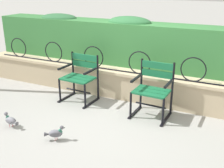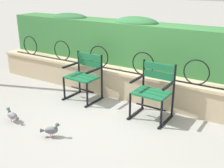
{
  "view_description": "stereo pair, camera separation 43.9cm",
  "coord_description": "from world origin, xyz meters",
  "px_view_note": "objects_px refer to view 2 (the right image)",
  "views": [
    {
      "loc": [
        1.77,
        -3.55,
        2.09
      ],
      "look_at": [
        0.0,
        0.17,
        0.55
      ],
      "focal_mm": 44.22,
      "sensor_mm": 36.0,
      "label": 1
    },
    {
      "loc": [
        2.15,
        -3.34,
        2.09
      ],
      "look_at": [
        0.0,
        0.17,
        0.55
      ],
      "focal_mm": 44.22,
      "sensor_mm": 36.0,
      "label": 2
    }
  ],
  "objects_px": {
    "park_chair_right": "(154,90)",
    "pigeon_near_chairs": "(12,115)",
    "park_chair_left": "(84,75)",
    "pigeon_far_side": "(51,130)"
  },
  "relations": [
    {
      "from": "park_chair_left",
      "to": "park_chair_right",
      "type": "bearing_deg",
      "value": -1.55
    },
    {
      "from": "park_chair_left",
      "to": "pigeon_far_side",
      "type": "xyz_separation_m",
      "value": [
        0.43,
        -1.38,
        -0.35
      ]
    },
    {
      "from": "park_chair_left",
      "to": "pigeon_near_chairs",
      "type": "height_order",
      "value": "park_chair_left"
    },
    {
      "from": "park_chair_right",
      "to": "pigeon_far_side",
      "type": "height_order",
      "value": "park_chair_right"
    },
    {
      "from": "park_chair_right",
      "to": "pigeon_near_chairs",
      "type": "relative_size",
      "value": 3.07
    },
    {
      "from": "pigeon_far_side",
      "to": "park_chair_right",
      "type": "bearing_deg",
      "value": 54.1
    },
    {
      "from": "pigeon_far_side",
      "to": "pigeon_near_chairs",
      "type": "bearing_deg",
      "value": 178.85
    },
    {
      "from": "park_chair_right",
      "to": "pigeon_near_chairs",
      "type": "bearing_deg",
      "value": -143.8
    },
    {
      "from": "pigeon_near_chairs",
      "to": "pigeon_far_side",
      "type": "height_order",
      "value": "same"
    },
    {
      "from": "park_chair_left",
      "to": "park_chair_right",
      "type": "xyz_separation_m",
      "value": [
        1.4,
        -0.04,
        0.01
      ]
    }
  ]
}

